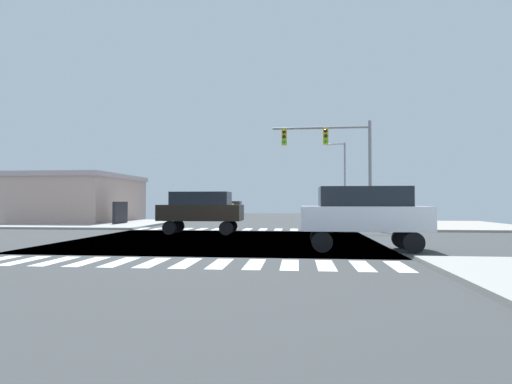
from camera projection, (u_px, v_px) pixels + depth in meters
The scene contains 12 objects.
ground at pixel (223, 240), 19.09m from camera, with size 90.00×90.00×0.05m.
sidewalk_corner_ne at pixel (429, 225), 29.71m from camera, with size 12.00×12.00×0.14m.
sidewalk_corner_nw at pixel (89, 223), 32.34m from camera, with size 12.00×12.00×0.14m.
crosswalk_near at pixel (169, 263), 11.85m from camera, with size 13.50×2.00×0.01m.
crosswalk_far at pixel (240, 229), 26.37m from camera, with size 13.50×2.00×0.01m.
traffic_signal_mast at pixel (332, 150), 25.61m from camera, with size 6.17×0.55×6.86m.
street_lamp at pixel (342, 174), 36.19m from camera, with size 1.78×0.32×7.05m.
bank_building at pixel (62, 198), 36.19m from camera, with size 13.28×10.53×4.17m.
suv_nearside_1 at pixel (363, 212), 15.05m from camera, with size 4.60×1.96×2.34m.
sedan_crossing_1 at pixel (235, 207), 55.61m from camera, with size 1.80×4.30×1.88m.
suv_trailing_4 at pixel (201, 209), 22.80m from camera, with size 4.60×1.96×2.34m.
pickup_outer_1 at pixel (221, 206), 45.42m from camera, with size 2.00×5.10×2.35m.
Camera 1 is at (3.47, -18.88, 1.78)m, focal length 28.59 mm.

